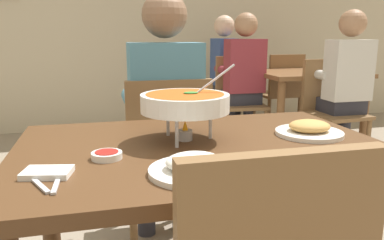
# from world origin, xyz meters

# --- Properties ---
(cafe_rear_partition) EXTENTS (10.00, 0.10, 3.00)m
(cafe_rear_partition) POSITION_xyz_m (0.00, 3.50, 1.50)
(cafe_rear_partition) COLOR beige
(cafe_rear_partition) RESTS_ON ground_plane
(dining_table_main) EXTENTS (1.21, 0.84, 0.75)m
(dining_table_main) POSITION_xyz_m (0.00, 0.00, 0.64)
(dining_table_main) COLOR #51331C
(dining_table_main) RESTS_ON ground_plane
(chair_diner_main) EXTENTS (0.44, 0.44, 0.90)m
(chair_diner_main) POSITION_xyz_m (-0.00, 0.70, 0.51)
(chair_diner_main) COLOR brown
(chair_diner_main) RESTS_ON ground_plane
(diner_main) EXTENTS (0.40, 0.45, 1.31)m
(diner_main) POSITION_xyz_m (0.00, 0.74, 0.75)
(diner_main) COLOR #2D2D38
(diner_main) RESTS_ON ground_plane
(curry_bowl) EXTENTS (0.33, 0.30, 0.26)m
(curry_bowl) POSITION_xyz_m (-0.05, 0.06, 0.88)
(curry_bowl) COLOR silver
(curry_bowl) RESTS_ON dining_table_main
(rice_plate) EXTENTS (0.24, 0.24, 0.06)m
(rice_plate) POSITION_xyz_m (-0.10, -0.26, 0.77)
(rice_plate) COLOR white
(rice_plate) RESTS_ON dining_table_main
(appetizer_plate) EXTENTS (0.24, 0.24, 0.06)m
(appetizer_plate) POSITION_xyz_m (0.41, 0.02, 0.77)
(appetizer_plate) COLOR white
(appetizer_plate) RESTS_ON dining_table_main
(sauce_dish) EXTENTS (0.09, 0.09, 0.02)m
(sauce_dish) POSITION_xyz_m (-0.31, -0.08, 0.76)
(sauce_dish) COLOR white
(sauce_dish) RESTS_ON dining_table_main
(napkin_folded) EXTENTS (0.13, 0.10, 0.02)m
(napkin_folded) POSITION_xyz_m (-0.47, -0.18, 0.76)
(napkin_folded) COLOR white
(napkin_folded) RESTS_ON dining_table_main
(fork_utensil) EXTENTS (0.08, 0.16, 0.01)m
(fork_utensil) POSITION_xyz_m (-0.49, -0.23, 0.76)
(fork_utensil) COLOR silver
(fork_utensil) RESTS_ON dining_table_main
(spoon_utensil) EXTENTS (0.02, 0.17, 0.01)m
(spoon_utensil) POSITION_xyz_m (-0.44, -0.23, 0.76)
(spoon_utensil) COLOR silver
(spoon_utensil) RESTS_ON dining_table_main
(dining_table_far) EXTENTS (1.00, 0.80, 0.75)m
(dining_table_far) POSITION_xyz_m (1.69, 2.23, 0.62)
(dining_table_far) COLOR brown
(dining_table_far) RESTS_ON ground_plane
(chair_bg_left) EXTENTS (0.48, 0.48, 0.90)m
(chair_bg_left) POSITION_xyz_m (1.63, 1.73, 0.51)
(chair_bg_left) COLOR brown
(chair_bg_left) RESTS_ON ground_plane
(chair_bg_middle) EXTENTS (0.49, 0.49, 0.90)m
(chair_bg_middle) POSITION_xyz_m (1.13, 2.73, 0.51)
(chair_bg_middle) COLOR brown
(chair_bg_middle) RESTS_ON ground_plane
(chair_bg_right) EXTENTS (0.47, 0.47, 0.90)m
(chair_bg_right) POSITION_xyz_m (1.03, 2.36, 0.51)
(chair_bg_right) COLOR brown
(chair_bg_right) RESTS_ON ground_plane
(chair_bg_corner) EXTENTS (0.46, 0.46, 0.90)m
(chair_bg_corner) POSITION_xyz_m (1.69, 2.75, 0.51)
(chair_bg_corner) COLOR brown
(chair_bg_corner) RESTS_ON ground_plane
(patron_bg_left) EXTENTS (0.40, 0.45, 1.31)m
(patron_bg_left) POSITION_xyz_m (1.71, 1.65, 0.75)
(patron_bg_left) COLOR #2D2D38
(patron_bg_left) RESTS_ON ground_plane
(patron_bg_middle) EXTENTS (0.45, 0.40, 1.31)m
(patron_bg_middle) POSITION_xyz_m (1.04, 2.77, 0.75)
(patron_bg_middle) COLOR #2D2D38
(patron_bg_middle) RESTS_ON ground_plane
(patron_bg_right) EXTENTS (0.40, 0.45, 1.31)m
(patron_bg_right) POSITION_xyz_m (1.04, 2.28, 0.75)
(patron_bg_right) COLOR #2D2D38
(patron_bg_right) RESTS_ON ground_plane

